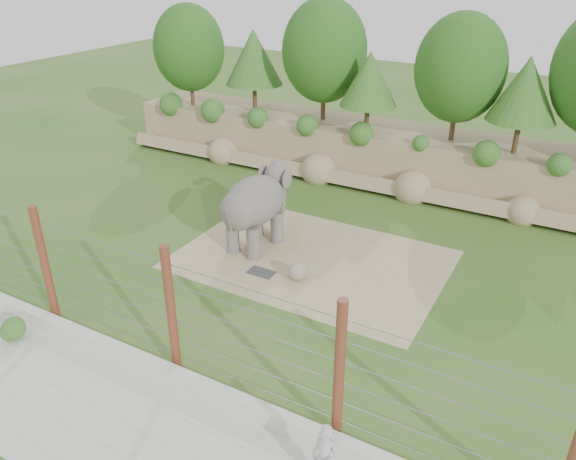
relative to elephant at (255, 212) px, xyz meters
The scene contains 11 objects.
ground 3.80m from the elephant, 55.21° to the right, with size 90.00×90.00×0.00m, color #2B611A.
back_embankment 10.44m from the elephant, 75.33° to the left, with size 30.00×5.52×8.77m.
dirt_patch 2.92m from the elephant, ahead, with size 10.00×7.00×0.02m, color tan.
drain_grate 2.61m from the elephant, 51.85° to the right, with size 1.00×0.60×0.03m, color #262628.
elephant is the anchor object (origin of this frame).
stone_ball 3.25m from the elephant, 28.12° to the right, with size 0.67×0.67×0.67m, color gray.
retaining_wall 8.20m from the elephant, 75.83° to the right, with size 26.00×0.35×0.50m, color beige.
walkway 10.17m from the elephant, 78.62° to the right, with size 26.00×4.00×0.01m, color beige.
barrier_fence 7.63m from the elephant, 74.91° to the right, with size 20.26×0.26×4.00m.
walkway_shrub 9.33m from the elephant, 110.81° to the right, with size 0.70×0.70×0.70m, color #29621F.
zookeeper 11.57m from the elephant, 50.25° to the right, with size 0.65×0.42×1.78m, color silver.
Camera 1 is at (8.91, -13.93, 10.81)m, focal length 35.00 mm.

